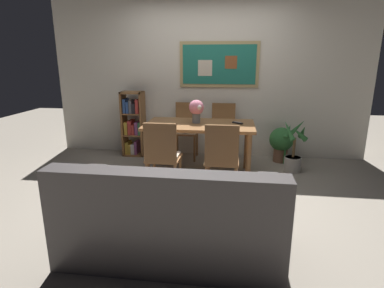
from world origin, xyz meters
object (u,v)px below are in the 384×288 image
dining_chair_far_right (223,127)px  potted_ivy (281,142)px  dining_chair_near_left (162,152)px  bookshelf (133,125)px  dining_chair_near_right (222,155)px  dining_chair_far_left (186,126)px  flower_vase (196,109)px  leather_couch (171,222)px  dining_table (200,131)px  tv_remote (238,123)px  potted_palm (293,151)px

dining_chair_far_right → potted_ivy: 0.96m
dining_chair_near_left → bookshelf: bookshelf is taller
dining_chair_near_right → dining_chair_far_left: size_ratio=1.00×
bookshelf → flower_vase: 1.43m
dining_chair_far_left → flower_vase: size_ratio=2.83×
dining_chair_near_left → bookshelf: bearing=119.1°
dining_chair_near_right → leather_couch: bearing=-107.2°
dining_table → dining_chair_near_left: 0.84m
dining_chair_far_right → dining_chair_near_right: 1.52m
dining_chair_near_left → potted_ivy: 2.19m
flower_vase → dining_chair_near_right: bearing=-63.9°
tv_remote → dining_chair_near_left: bearing=-137.3°
dining_chair_near_left → bookshelf: size_ratio=0.84×
dining_chair_near_right → potted_ivy: bearing=59.2°
dining_chair_far_left → leather_couch: bearing=-84.1°
leather_couch → potted_palm: size_ratio=2.32×
dining_table → bookshelf: size_ratio=1.38×
flower_vase → potted_palm: bearing=10.3°
dining_chair_near_right → dining_chair_far_left: bearing=113.0°
dining_table → dining_chair_near_right: (0.34, -0.75, -0.10)m
bookshelf → potted_ivy: 2.46m
dining_chair_far_right → dining_chair_near_left: same height
dining_table → bookshelf: bookshelf is taller
dining_chair_far_left → potted_palm: 1.74m
dining_chair_near_right → dining_chair_near_left: size_ratio=1.00×
tv_remote → flower_vase: bearing=-178.4°
dining_chair_far_right → tv_remote: size_ratio=5.92×
dining_chair_near_right → leather_couch: size_ratio=0.51×
dining_chair_far_right → potted_palm: (1.05, -0.46, -0.23)m
dining_table → potted_palm: (1.35, 0.31, -0.34)m
dining_chair_far_left → dining_chair_far_right: bearing=-1.3°
dining_chair_near_right → dining_chair_near_left: (-0.71, 0.01, 0.00)m
dining_chair_near_left → potted_palm: size_ratio=1.17×
dining_chair_near_left → tv_remote: (0.88, 0.82, 0.22)m
dining_chair_far_left → potted_ivy: (1.54, -0.04, -0.21)m
bookshelf → potted_palm: 2.61m
dining_chair_far_left → bookshelf: bookshelf is taller
dining_chair_near_left → flower_vase: flower_vase is taller
potted_ivy → potted_palm: size_ratio=0.78×
dining_chair_near_right → potted_palm: bearing=46.5°
dining_chair_near_right → dining_chair_far_left: 1.67m
leather_couch → dining_chair_near_left: bearing=105.8°
dining_chair_far_right → dining_chair_far_left: same height
tv_remote → potted_palm: bearing=16.0°
dining_chair_near_right → flower_vase: flower_vase is taller
dining_chair_far_right → potted_ivy: bearing=-1.8°
dining_chair_far_left → flower_vase: bearing=-70.6°
leather_couch → dining_table: bearing=89.3°
dining_chair_near_right → dining_table: bearing=114.4°
dining_chair_near_right → potted_palm: size_ratio=1.17×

